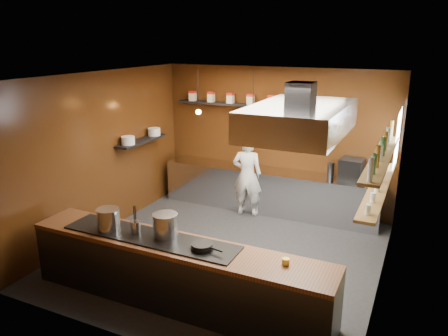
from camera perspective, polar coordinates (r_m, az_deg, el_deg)
The scene contains 26 objects.
floor at distance 7.64m, azimuth 0.14°, elevation -11.12°, with size 5.00×5.00×0.00m, color black.
back_wall at distance 9.32m, azimuth 6.69°, elevation 3.76°, with size 5.00×5.00×0.00m, color #321909.
left_wall at distance 8.40m, azimuth -15.50°, elevation 1.83°, with size 5.00×5.00×0.00m, color #321909.
right_wall at distance 6.47m, azimuth 20.65°, elevation -3.03°, with size 5.00×5.00×0.00m, color #4D492C.
ceiling at distance 6.79m, azimuth 0.16°, elevation 11.91°, with size 5.00×5.00×0.00m, color silver.
window_pane at distance 8.01m, azimuth 21.72°, elevation 3.49°, with size 1.00×1.00×0.00m, color white.
prep_counter at distance 9.31m, azimuth 5.82°, elevation -2.96°, with size 4.60×0.65×0.90m, color silver.
pass_counter at distance 6.19m, azimuth -6.36°, elevation -13.48°, with size 4.40×0.72×0.94m.
tin_shelf at distance 9.38m, azimuth 1.29°, elevation 8.31°, with size 2.60×0.26×0.04m, color black.
plate_shelf at distance 9.05m, azimuth -10.67°, elevation 3.52°, with size 0.30×1.40×0.04m, color black.
bottle_shelf_upper at distance 6.65m, azimuth 19.89°, elevation 1.36°, with size 0.26×2.80×0.04m, color brown.
bottle_shelf_lower at distance 6.79m, azimuth 19.51°, elevation -2.47°, with size 0.26×2.80×0.04m, color brown.
extractor_hood at distance 6.03m, azimuth 9.84°, elevation 6.32°, with size 1.20×2.00×0.72m.
pendant_left at distance 9.02m, azimuth -3.36°, elevation 7.64°, with size 0.10×0.10×0.95m.
pendant_right at distance 8.52m, azimuth 3.81°, elevation 7.09°, with size 0.10×0.10×0.95m.
storage_tins at distance 9.31m, azimuth 2.15°, elevation 9.05°, with size 2.43×0.13×0.22m.
plate_stacks at distance 9.03m, azimuth -10.71°, elevation 4.14°, with size 0.26×1.16×0.16m.
bottles at distance 6.62m, azimuth 20.01°, elevation 2.53°, with size 0.06×2.66×0.24m.
wine_glasses at distance 6.76m, azimuth 19.58°, elevation -1.79°, with size 0.07×2.37×0.13m.
stockpot_large at distance 6.42m, azimuth -14.86°, elevation -6.49°, with size 0.32×0.32×0.31m, color #B3B5BA.
stockpot_small at distance 6.07m, azimuth -7.66°, elevation -7.41°, with size 0.35×0.35×0.33m, color silver.
utensil_crock at distance 6.26m, azimuth -11.48°, elevation -7.57°, with size 0.14×0.14×0.18m, color silver.
frying_pan at distance 5.73m, azimuth -2.85°, elevation -10.18°, with size 0.47×0.30×0.07m.
butter_jar at distance 5.45m, azimuth 8.07°, elevation -12.02°, with size 0.09×0.09×0.08m, color yellow.
espresso_machine at distance 8.79m, azimuth 16.31°, elevation -0.20°, with size 0.43×0.41×0.43m, color black.
chef at distance 8.97m, azimuth 3.05°, elevation -1.01°, with size 0.61×0.40×1.68m, color white.
Camera 1 is at (2.86, -6.13, 3.56)m, focal length 35.00 mm.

